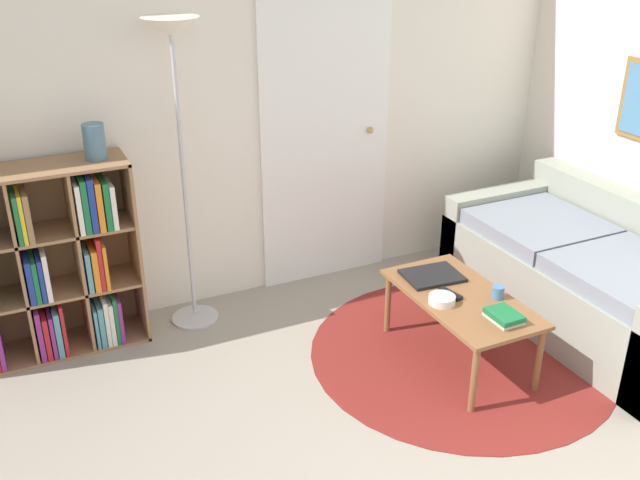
# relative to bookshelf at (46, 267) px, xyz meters

# --- Properties ---
(wall_back) EXTENTS (7.15, 0.11, 2.60)m
(wall_back) POSITION_rel_bookshelf_xyz_m (1.40, 0.21, 0.76)
(wall_back) COLOR silver
(wall_back) RESTS_ON ground_plane
(rug) EXTENTS (1.72, 1.72, 0.01)m
(rug) POSITION_rel_bookshelf_xyz_m (2.07, -1.05, -0.52)
(rug) COLOR maroon
(rug) RESTS_ON ground_plane
(bookshelf) EXTENTS (0.95, 0.34, 1.10)m
(bookshelf) POSITION_rel_bookshelf_xyz_m (0.00, 0.00, 0.00)
(bookshelf) COLOR #936B47
(bookshelf) RESTS_ON ground_plane
(floor_lamp) EXTENTS (0.31, 0.31, 1.81)m
(floor_lamp) POSITION_rel_bookshelf_xyz_m (0.81, -0.03, 0.98)
(floor_lamp) COLOR #B7B7BC
(floor_lamp) RESTS_ON ground_plane
(couch) EXTENTS (0.91, 1.79, 0.72)m
(couch) POSITION_rel_bookshelf_xyz_m (3.04, -1.05, -0.24)
(couch) COLOR gray
(couch) RESTS_ON ground_plane
(coffee_table) EXTENTS (0.49, 0.92, 0.41)m
(coffee_table) POSITION_rel_bookshelf_xyz_m (2.02, -1.09, -0.16)
(coffee_table) COLOR brown
(coffee_table) RESTS_ON ground_plane
(laptop) EXTENTS (0.34, 0.28, 0.02)m
(laptop) POSITION_rel_bookshelf_xyz_m (1.99, -0.83, -0.11)
(laptop) COLOR black
(laptop) RESTS_ON coffee_table
(bowl) EXTENTS (0.14, 0.14, 0.04)m
(bowl) POSITION_rel_bookshelf_xyz_m (1.87, -1.11, -0.09)
(bowl) COLOR silver
(bowl) RESTS_ON coffee_table
(book_stack_on_table) EXTENTS (0.15, 0.19, 0.05)m
(book_stack_on_table) POSITION_rel_bookshelf_xyz_m (2.06, -1.39, -0.09)
(book_stack_on_table) COLOR silver
(book_stack_on_table) RESTS_ON coffee_table
(cup) EXTENTS (0.07, 0.07, 0.07)m
(cup) POSITION_rel_bookshelf_xyz_m (2.18, -1.19, -0.08)
(cup) COLOR teal
(cup) RESTS_ON coffee_table
(remote) EXTENTS (0.07, 0.15, 0.02)m
(remote) POSITION_rel_bookshelf_xyz_m (1.96, -1.06, -0.11)
(remote) COLOR black
(remote) RESTS_ON coffee_table
(vase_on_shelf) EXTENTS (0.12, 0.12, 0.19)m
(vase_on_shelf) POSITION_rel_bookshelf_xyz_m (0.35, 0.00, 0.67)
(vase_on_shelf) COLOR slate
(vase_on_shelf) RESTS_ON bookshelf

